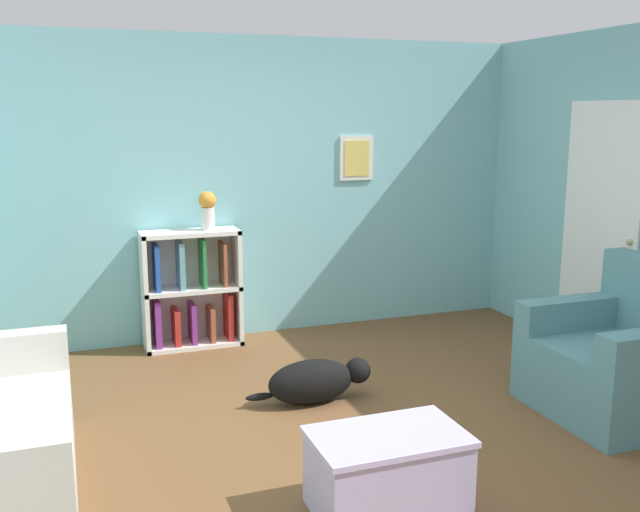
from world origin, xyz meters
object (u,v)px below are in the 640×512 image
object	(u,v)px
bookshelf	(191,292)
recliner_chair	(622,360)
vase	(208,208)
dog	(315,381)
coffee_table	(388,469)

from	to	relation	value
bookshelf	recliner_chair	xyz separation A→B (m)	(2.43, -2.35, -0.11)
recliner_chair	vase	bearing A→B (deg)	134.18
bookshelf	dog	world-z (taller)	bookshelf
bookshelf	dog	size ratio (longest dim) A/B	1.12
recliner_chair	vase	size ratio (longest dim) A/B	3.11
recliner_chair	coffee_table	world-z (taller)	recliner_chair
recliner_chair	coffee_table	size ratio (longest dim) A/B	1.31
recliner_chair	dog	world-z (taller)	recliner_chair
dog	vase	world-z (taller)	vase
recliner_chair	vase	distance (m)	3.36
bookshelf	dog	bearing A→B (deg)	-69.14
recliner_chair	coffee_table	xyz separation A→B (m)	(-1.97, -0.57, -0.14)
dog	coffee_table	bearing A→B (deg)	-94.78
bookshelf	recliner_chair	world-z (taller)	recliner_chair
bookshelf	vase	world-z (taller)	vase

